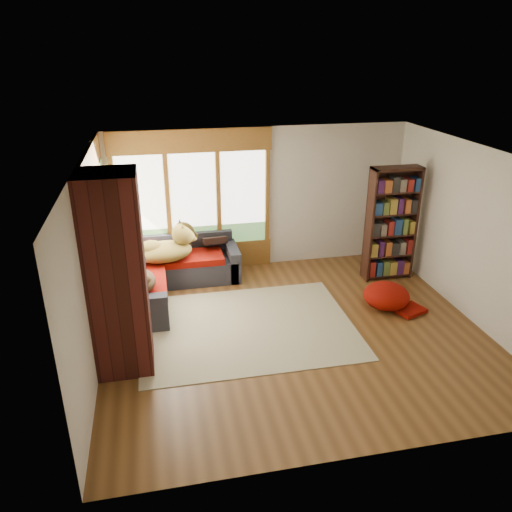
{
  "coord_description": "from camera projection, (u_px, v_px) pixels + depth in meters",
  "views": [
    {
      "loc": [
        -1.85,
        -6.11,
        3.94
      ],
      "look_at": [
        -0.43,
        0.71,
        0.95
      ],
      "focal_mm": 35.0,
      "sensor_mm": 36.0,
      "label": 1
    }
  ],
  "objects": [
    {
      "name": "pouf",
      "position": [
        386.0,
        295.0,
        7.99
      ],
      "size": [
        0.86,
        0.86,
        0.4
      ],
      "primitive_type": "ellipsoid",
      "rotation": [
        0.0,
        0.0,
        0.19
      ],
      "color": "#8E1006",
      "rests_on": "area_rug"
    },
    {
      "name": "sectional_sofa",
      "position": [
        156.0,
        276.0,
        8.44
      ],
      "size": [
        2.2,
        2.2,
        0.8
      ],
      "rotation": [
        0.0,
        0.0,
        -0.07
      ],
      "color": "#22232A",
      "rests_on": "ground"
    },
    {
      "name": "throw_pillows",
      "position": [
        156.0,
        248.0,
        8.4
      ],
      "size": [
        1.98,
        1.68,
        0.45
      ],
      "color": "black",
      "rests_on": "sectional_sofa"
    },
    {
      "name": "wall_left",
      "position": [
        90.0,
        267.0,
        6.37
      ],
      "size": [
        0.04,
        5.0,
        2.6
      ],
      "primitive_type": "cube",
      "color": "silver",
      "rests_on": "ground"
    },
    {
      "name": "windows_back",
      "position": [
        194.0,
        200.0,
        8.86
      ],
      "size": [
        2.82,
        0.1,
        1.9
      ],
      "color": "brown",
      "rests_on": "wall_back"
    },
    {
      "name": "brick_chimney",
      "position": [
        117.0,
        276.0,
        6.12
      ],
      "size": [
        0.7,
        0.7,
        2.6
      ],
      "primitive_type": "cube",
      "color": "#471914",
      "rests_on": "ground"
    },
    {
      "name": "dog_tan",
      "position": [
        168.0,
        243.0,
        8.41
      ],
      "size": [
        1.1,
        0.77,
        0.56
      ],
      "rotation": [
        0.0,
        0.0,
        0.16
      ],
      "color": "brown",
      "rests_on": "sectional_sofa"
    },
    {
      "name": "dog_brindle",
      "position": [
        139.0,
        272.0,
        7.52
      ],
      "size": [
        0.56,
        0.82,
        0.42
      ],
      "rotation": [
        0.0,
        0.0,
        1.69
      ],
      "color": "#342519",
      "rests_on": "sectional_sofa"
    },
    {
      "name": "area_rug",
      "position": [
        247.0,
        327.0,
        7.49
      ],
      "size": [
        3.17,
        2.43,
        0.01
      ],
      "primitive_type": "cube",
      "rotation": [
        0.0,
        0.0,
        -0.0
      ],
      "color": "silver",
      "rests_on": "ground"
    },
    {
      "name": "bookshelf",
      "position": [
        391.0,
        224.0,
        8.7
      ],
      "size": [
        0.87,
        0.29,
        2.03
      ],
      "color": "#351A11",
      "rests_on": "ground"
    },
    {
      "name": "roller_blind",
      "position": [
        102.0,
        190.0,
        8.03
      ],
      "size": [
        0.03,
        0.72,
        0.9
      ],
      "primitive_type": "cube",
      "color": "#6D8B59",
      "rests_on": "wall_left"
    },
    {
      "name": "windows_left",
      "position": [
        99.0,
        231.0,
        7.44
      ],
      "size": [
        0.1,
        2.62,
        1.9
      ],
      "color": "brown",
      "rests_on": "wall_left"
    },
    {
      "name": "floor",
      "position": [
        294.0,
        331.0,
        7.4
      ],
      "size": [
        5.5,
        5.5,
        0.0
      ],
      "primitive_type": "plane",
      "color": "brown",
      "rests_on": "ground"
    },
    {
      "name": "wall_back",
      "position": [
        259.0,
        199.0,
        9.13
      ],
      "size": [
        5.5,
        0.04,
        2.6
      ],
      "primitive_type": "cube",
      "color": "silver",
      "rests_on": "ground"
    },
    {
      "name": "wall_right",
      "position": [
        475.0,
        236.0,
        7.4
      ],
      "size": [
        0.04,
        5.0,
        2.6
      ],
      "primitive_type": "cube",
      "color": "silver",
      "rests_on": "ground"
    },
    {
      "name": "ceiling",
      "position": [
        300.0,
        156.0,
        6.37
      ],
      "size": [
        5.5,
        5.5,
        0.0
      ],
      "primitive_type": "plane",
      "color": "white"
    },
    {
      "name": "wall_front",
      "position": [
        371.0,
        351.0,
        4.64
      ],
      "size": [
        5.5,
        0.04,
        2.6
      ],
      "primitive_type": "cube",
      "color": "silver",
      "rests_on": "ground"
    }
  ]
}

